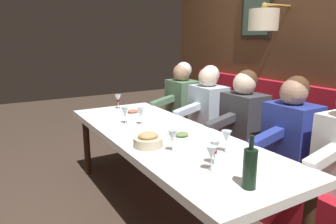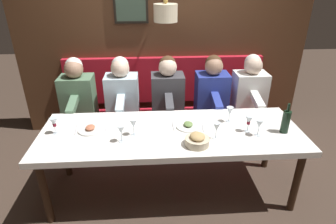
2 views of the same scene
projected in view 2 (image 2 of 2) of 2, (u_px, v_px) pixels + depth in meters
ground_plane at (171, 190)px, 3.08m from camera, size 12.00×12.00×0.00m
dining_table at (171, 136)px, 2.78m from camera, size 0.90×2.53×0.74m
banquette_bench at (166, 131)px, 3.77m from camera, size 0.52×2.73×0.45m
back_wall_panel at (163, 35)px, 3.78m from camera, size 0.59×3.93×2.90m
diner_nearest at (250, 88)px, 3.57m from camera, size 0.60×0.40×0.79m
diner_near at (212, 89)px, 3.54m from camera, size 0.60×0.40×0.79m
diner_middle at (168, 90)px, 3.51m from camera, size 0.60×0.40×0.79m
diner_far at (122, 91)px, 3.47m from camera, size 0.60×0.40×0.79m
diner_farthest at (77, 92)px, 3.44m from camera, size 0.60×0.40×0.79m
place_setting_0 at (188, 126)px, 2.81m from camera, size 0.24×0.32×0.05m
place_setting_1 at (91, 129)px, 2.75m from camera, size 0.24×0.32×0.05m
wine_glass_0 at (134, 124)px, 2.63m from camera, size 0.07×0.07×0.16m
wine_glass_1 at (230, 111)px, 2.87m from camera, size 0.07×0.07×0.16m
wine_glass_2 at (259, 124)px, 2.62m from camera, size 0.07×0.07×0.16m
wine_glass_3 at (54, 123)px, 2.65m from camera, size 0.07×0.07×0.16m
wine_glass_4 at (121, 130)px, 2.52m from camera, size 0.07×0.07×0.16m
wine_glass_5 at (217, 127)px, 2.57m from camera, size 0.07×0.07×0.16m
wine_glass_6 at (249, 121)px, 2.69m from camera, size 0.07×0.07×0.16m
wine_bottle at (286, 121)px, 2.68m from camera, size 0.08×0.08×0.30m
bread_bowl at (197, 140)px, 2.50m from camera, size 0.22×0.22×0.12m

